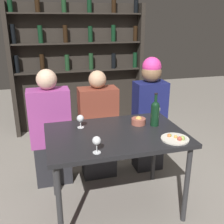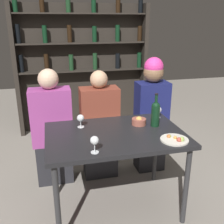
{
  "view_description": "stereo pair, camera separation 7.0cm",
  "coord_description": "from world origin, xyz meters",
  "views": [
    {
      "loc": [
        -0.58,
        -1.96,
        1.67
      ],
      "look_at": [
        0.0,
        0.12,
        0.91
      ],
      "focal_mm": 42.0,
      "sensor_mm": 36.0,
      "label": 1
    },
    {
      "loc": [
        -0.51,
        -1.98,
        1.67
      ],
      "look_at": [
        0.0,
        0.12,
        0.91
      ],
      "focal_mm": 42.0,
      "sensor_mm": 36.0,
      "label": 2
    }
  ],
  "objects": [
    {
      "name": "seated_person_left",
      "position": [
        -0.52,
        0.59,
        0.58
      ],
      "size": [
        0.41,
        0.22,
        1.23
      ],
      "color": "#26262B",
      "rests_on": "ground_plane"
    },
    {
      "name": "seated_person_center",
      "position": [
        -0.02,
        0.59,
        0.56
      ],
      "size": [
        0.4,
        0.22,
        1.2
      ],
      "color": "#26262B",
      "rests_on": "ground_plane"
    },
    {
      "name": "wine_glass_2",
      "position": [
        0.5,
        0.26,
        0.84
      ],
      "size": [
        0.07,
        0.07,
        0.12
      ],
      "color": "silver",
      "rests_on": "dining_table"
    },
    {
      "name": "snack_bowl",
      "position": [
        0.26,
        0.14,
        0.79
      ],
      "size": [
        0.13,
        0.13,
        0.08
      ],
      "color": "#995142",
      "rests_on": "dining_table"
    },
    {
      "name": "ground_plane",
      "position": [
        0.0,
        0.0,
        0.0
      ],
      "size": [
        10.0,
        10.0,
        0.0
      ],
      "primitive_type": "plane",
      "color": "gray"
    },
    {
      "name": "food_plate_0",
      "position": [
        0.43,
        -0.26,
        0.77
      ],
      "size": [
        0.23,
        0.23,
        0.04
      ],
      "color": "silver",
      "rests_on": "dining_table"
    },
    {
      "name": "seated_person_right",
      "position": [
        0.57,
        0.59,
        0.66
      ],
      "size": [
        0.35,
        0.22,
        1.31
      ],
      "color": "#26262B",
      "rests_on": "ground_plane"
    },
    {
      "name": "wine_bottle",
      "position": [
        0.39,
        0.07,
        0.89
      ],
      "size": [
        0.08,
        0.08,
        0.3
      ],
      "color": "black",
      "rests_on": "dining_table"
    },
    {
      "name": "wine_glass_0",
      "position": [
        -0.23,
        -0.3,
        0.85
      ],
      "size": [
        0.06,
        0.06,
        0.13
      ],
      "color": "silver",
      "rests_on": "dining_table"
    },
    {
      "name": "wine_glass_1",
      "position": [
        -0.27,
        0.2,
        0.84
      ],
      "size": [
        0.06,
        0.06,
        0.12
      ],
      "color": "silver",
      "rests_on": "dining_table"
    },
    {
      "name": "wine_rack_wall",
      "position": [
        -0.0,
        2.02,
        1.06
      ],
      "size": [
        2.0,
        0.21,
        2.02
      ],
      "color": "#28231E",
      "rests_on": "ground_plane"
    },
    {
      "name": "dining_table",
      "position": [
        0.0,
        0.0,
        0.69
      ],
      "size": [
        1.17,
        0.78,
        0.76
      ],
      "color": "black",
      "rests_on": "ground_plane"
    }
  ]
}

